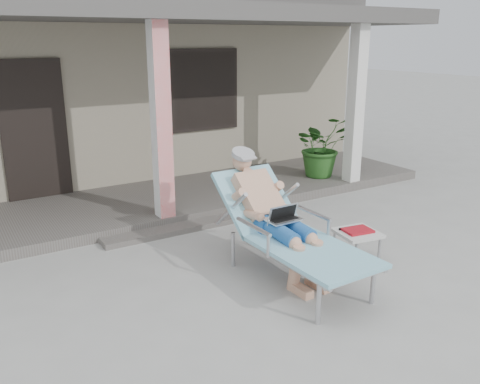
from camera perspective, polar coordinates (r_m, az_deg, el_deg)
ground at (r=5.50m, az=0.77°, el=-10.52°), size 60.00×60.00×0.00m
house at (r=10.97m, az=-17.97°, el=11.58°), size 10.40×5.40×3.30m
porch_deck at (r=7.98m, az=-10.79°, el=-1.35°), size 10.00×2.00×0.15m
porch_overhang at (r=7.54m, az=-11.81°, el=18.50°), size 10.00×2.30×2.85m
porch_step at (r=6.99m, az=-7.36°, el=-4.18°), size 2.00×0.30×0.07m
lounger at (r=5.50m, az=4.61°, el=-0.87°), size 0.85×2.17×1.40m
side_table at (r=6.07m, az=13.04°, el=-4.66°), size 0.52×0.52×0.41m
potted_palm at (r=9.17m, az=9.12°, el=5.13°), size 1.09×0.97×1.09m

